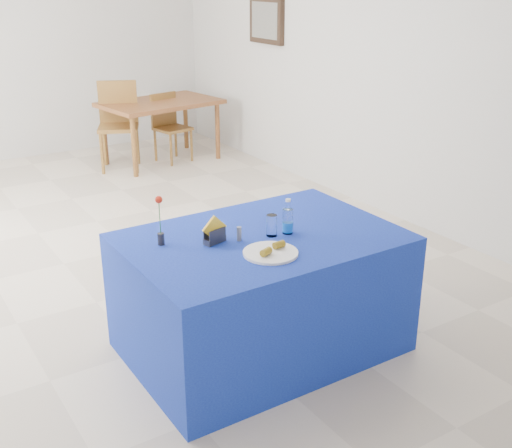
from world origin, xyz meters
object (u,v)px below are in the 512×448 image
at_px(oak_table, 160,107).
at_px(blue_table, 262,293).
at_px(plate, 271,253).
at_px(water_bottle, 288,222).
at_px(chair_bg_right, 169,122).
at_px(chair_bg_left, 118,119).

bearing_deg(oak_table, blue_table, -106.98).
bearing_deg(plate, blue_table, 67.28).
height_order(plate, water_bottle, water_bottle).
bearing_deg(blue_table, water_bottle, -16.36).
xyz_separation_m(plate, water_bottle, (0.26, 0.20, 0.06)).
relative_size(water_bottle, chair_bg_right, 0.26).
bearing_deg(chair_bg_left, oak_table, 20.09).
distance_m(oak_table, chair_bg_left, 0.54).
distance_m(plate, oak_table, 4.74).
height_order(blue_table, chair_bg_left, chair_bg_left).
xyz_separation_m(blue_table, oak_table, (1.31, 4.28, 0.30)).
bearing_deg(plate, water_bottle, 38.13).
bearing_deg(water_bottle, chair_bg_left, 81.90).
bearing_deg(blue_table, chair_bg_left, 79.83).
bearing_deg(chair_bg_left, chair_bg_right, 21.26).
xyz_separation_m(water_bottle, oak_table, (1.15, 4.32, -0.15)).
height_order(water_bottle, chair_bg_left, chair_bg_left).
height_order(oak_table, chair_bg_right, chair_bg_right).
height_order(water_bottle, oak_table, water_bottle).
bearing_deg(chair_bg_right, plate, -120.40).
distance_m(plate, blue_table, 0.47).
height_order(water_bottle, chair_bg_right, water_bottle).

